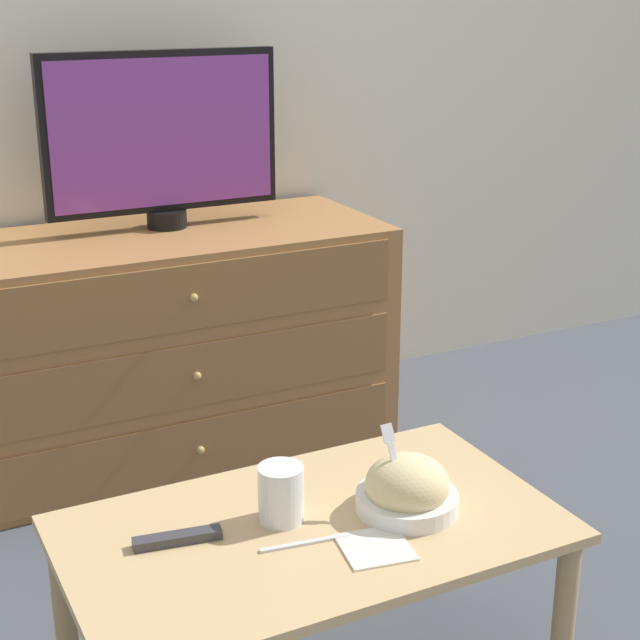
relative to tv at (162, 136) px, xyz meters
name	(u,v)px	position (x,y,z in m)	size (l,w,h in m)	color
ground_plane	(148,409)	(-0.03, 0.24, -0.95)	(12.00, 12.00, 0.00)	#474C56
wall_back	(120,7)	(-0.03, 0.26, 0.35)	(12.00, 0.05, 2.60)	silver
dresser	(165,344)	(-0.05, -0.07, -0.61)	(1.32, 0.57, 0.68)	#9E6B3D
tv	(162,136)	(0.00, 0.00, 0.00)	(0.70, 0.12, 0.51)	black
coffee_table	(312,552)	(-0.17, -1.31, -0.60)	(0.92, 0.54, 0.41)	tan
takeout_bowl	(407,489)	(0.02, -1.34, -0.49)	(0.20, 0.20, 0.17)	silver
drink_cup	(281,497)	(-0.21, -1.26, -0.49)	(0.09, 0.09, 0.11)	white
napkin	(375,547)	(-0.10, -1.43, -0.54)	(0.14, 0.14, 0.00)	silver
knife	(305,543)	(-0.21, -1.36, -0.54)	(0.17, 0.03, 0.01)	silver
remote_control	(177,538)	(-0.41, -1.25, -0.53)	(0.16, 0.06, 0.02)	#38383D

